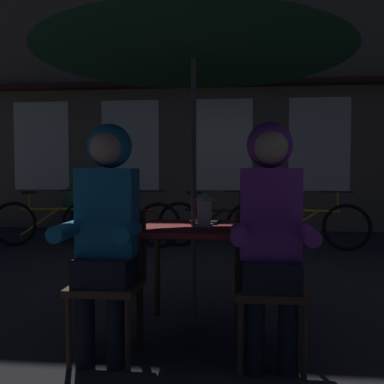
% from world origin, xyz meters
% --- Properties ---
extents(ground_plane, '(60.00, 60.00, 0.00)m').
position_xyz_m(ground_plane, '(0.00, 0.00, 0.00)').
color(ground_plane, '#232326').
extents(cafe_table, '(0.72, 0.72, 0.74)m').
position_xyz_m(cafe_table, '(0.00, 0.00, 0.64)').
color(cafe_table, maroon).
rests_on(cafe_table, ground_plane).
extents(patio_umbrella, '(2.10, 2.10, 2.31)m').
position_xyz_m(patio_umbrella, '(0.00, 0.00, 2.06)').
color(patio_umbrella, '#4C4C51').
rests_on(patio_umbrella, ground_plane).
extents(lantern, '(0.11, 0.11, 0.23)m').
position_xyz_m(lantern, '(0.07, -0.03, 0.86)').
color(lantern, white).
rests_on(lantern, cafe_table).
extents(chair_left, '(0.40, 0.40, 0.87)m').
position_xyz_m(chair_left, '(-0.48, -0.37, 0.49)').
color(chair_left, '#513823').
rests_on(chair_left, ground_plane).
extents(chair_right, '(0.40, 0.40, 0.87)m').
position_xyz_m(chair_right, '(0.48, -0.37, 0.49)').
color(chair_right, '#513823').
rests_on(chair_right, ground_plane).
extents(person_left_hooded, '(0.45, 0.56, 1.40)m').
position_xyz_m(person_left_hooded, '(-0.48, -0.43, 0.85)').
color(person_left_hooded, black).
rests_on(person_left_hooded, ground_plane).
extents(person_right_hooded, '(0.45, 0.56, 1.40)m').
position_xyz_m(person_right_hooded, '(0.48, -0.43, 0.85)').
color(person_right_hooded, black).
rests_on(person_right_hooded, ground_plane).
extents(shopfront_building, '(10.00, 0.93, 6.20)m').
position_xyz_m(shopfront_building, '(0.07, 5.40, 3.09)').
color(shopfront_building, '#6B5B4C').
rests_on(shopfront_building, ground_plane).
extents(bicycle_nearest, '(1.66, 0.36, 0.84)m').
position_xyz_m(bicycle_nearest, '(-2.47, 3.20, 0.35)').
color(bicycle_nearest, black).
rests_on(bicycle_nearest, ground_plane).
extents(bicycle_second, '(1.68, 0.08, 0.84)m').
position_xyz_m(bicycle_second, '(-1.32, 3.18, 0.35)').
color(bicycle_second, black).
rests_on(bicycle_second, ground_plane).
extents(bicycle_third, '(1.68, 0.23, 0.84)m').
position_xyz_m(bicycle_third, '(-0.02, 3.28, 0.35)').
color(bicycle_third, black).
rests_on(bicycle_third, ground_plane).
extents(bicycle_fourth, '(1.64, 0.45, 0.84)m').
position_xyz_m(bicycle_fourth, '(1.34, 3.30, 0.35)').
color(bicycle_fourth, black).
rests_on(bicycle_fourth, ground_plane).
extents(book, '(0.22, 0.17, 0.02)m').
position_xyz_m(book, '(0.07, 0.14, 0.75)').
color(book, black).
rests_on(book, cafe_table).
extents(potted_plant, '(0.60, 0.60, 0.92)m').
position_xyz_m(potted_plant, '(-2.30, 4.09, 0.54)').
color(potted_plant, brown).
rests_on(potted_plant, ground_plane).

